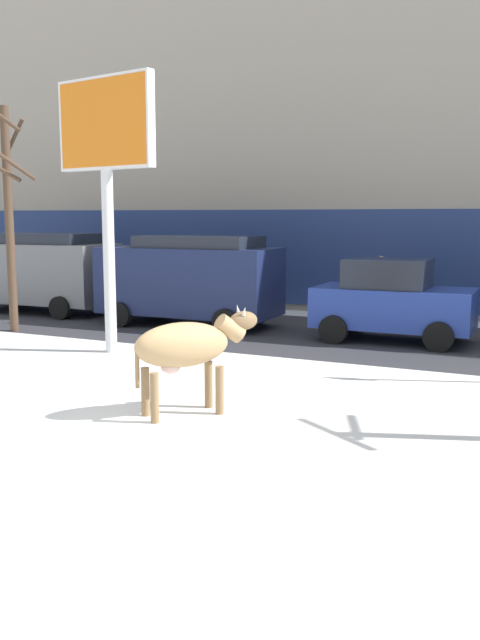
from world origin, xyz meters
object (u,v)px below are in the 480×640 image
(billboard, at_px, (105,140))
(cow_tan, at_px, (187,346))
(car_blue_hatchback, at_px, (392,301))
(car_grey_van, at_px, (40,270))
(bare_tree_left_lot, at_px, (8,209))
(car_navy_van, at_px, (190,278))
(pedestrian_by_cars, at_px, (380,287))

(billboard, bearing_deg, cow_tan, -41.82)
(billboard, bearing_deg, car_blue_hatchback, 37.03)
(car_grey_van, xyz_separation_m, car_blue_hatchback, (10.47, -0.36, -0.32))
(billboard, relative_size, car_grey_van, 1.20)
(car_grey_van, bearing_deg, billboard, -37.03)
(car_grey_van, bearing_deg, bare_tree_left_lot, -59.45)
(car_grey_van, bearing_deg, car_blue_hatchback, -1.97)
(car_navy_van, distance_m, bare_tree_left_lot, 4.70)
(car_grey_van, distance_m, bare_tree_left_lot, 3.92)
(car_navy_van, bearing_deg, pedestrian_by_cars, 39.22)
(car_blue_hatchback, bearing_deg, pedestrian_by_cars, 108.33)
(car_navy_van, bearing_deg, car_grey_van, 176.24)
(car_grey_van, relative_size, bare_tree_left_lot, 0.81)
(billboard, bearing_deg, bare_tree_left_lot, 163.35)
(car_grey_van, relative_size, pedestrian_by_cars, 2.68)
(cow_tan, relative_size, car_blue_hatchback, 0.49)
(billboard, xyz_separation_m, car_blue_hatchback, (5.00, 3.77, -3.39))
(cow_tan, bearing_deg, car_blue_hatchback, 80.01)
(cow_tan, relative_size, car_navy_van, 0.38)
(billboard, bearing_deg, pedestrian_by_cars, 61.51)
(car_navy_van, relative_size, car_blue_hatchback, 1.31)
(cow_tan, height_order, bare_tree_left_lot, bare_tree_left_lot)
(car_grey_van, bearing_deg, car_navy_van, -3.76)
(car_blue_hatchback, relative_size, pedestrian_by_cars, 2.04)
(car_navy_van, height_order, bare_tree_left_lot, bare_tree_left_lot)
(car_blue_hatchback, bearing_deg, bare_tree_left_lot, -162.93)
(cow_tan, bearing_deg, bare_tree_left_lot, 149.07)
(billboard, height_order, car_grey_van, billboard)
(car_blue_hatchback, distance_m, pedestrian_by_cars, 3.56)
(cow_tan, height_order, billboard, billboard)
(car_grey_van, distance_m, car_navy_van, 5.25)
(car_blue_hatchback, relative_size, bare_tree_left_lot, 0.62)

